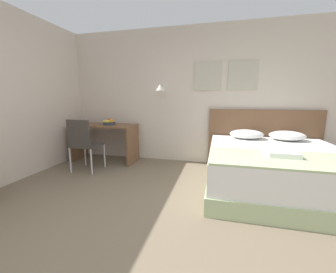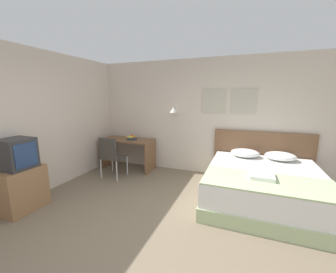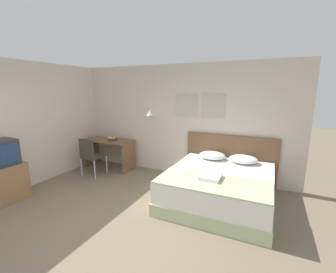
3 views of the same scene
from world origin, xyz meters
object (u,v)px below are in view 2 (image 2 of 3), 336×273
at_px(bed, 263,186).
at_px(pillow_right, 280,156).
at_px(throw_blanket, 267,182).
at_px(tv_stand, 22,189).
at_px(fruit_bowl, 132,138).
at_px(television, 17,154).
at_px(headboard, 261,157).
at_px(pillow_left, 245,153).
at_px(desk_chair, 111,154).
at_px(folded_towel_near_foot, 262,176).
at_px(desk, 128,148).

height_order(bed, pillow_right, pillow_right).
bearing_deg(throw_blanket, tv_stand, -163.68).
xyz_separation_m(fruit_bowl, television, (-0.68, -2.28, 0.13)).
distance_m(headboard, television, 4.51).
xyz_separation_m(pillow_left, television, (-3.30, -2.35, 0.27)).
distance_m(desk_chair, fruit_bowl, 0.73).
bearing_deg(television, folded_towel_near_foot, 18.64).
distance_m(pillow_left, throw_blanket, 1.33).
distance_m(bed, headboard, 1.05).
bearing_deg(pillow_left, throw_blanket, -75.94).
distance_m(folded_towel_near_foot, tv_stand, 3.77).
xyz_separation_m(bed, desk, (-3.08, 0.66, 0.25)).
height_order(pillow_right, folded_towel_near_foot, pillow_right).
height_order(bed, throw_blanket, throw_blanket).
bearing_deg(folded_towel_near_foot, tv_stand, -161.37).
bearing_deg(fruit_bowl, television, -106.61).
bearing_deg(pillow_left, headboard, 43.45).
xyz_separation_m(pillow_right, folded_towel_near_foot, (-0.39, -1.15, -0.02)).
xyz_separation_m(throw_blanket, desk_chair, (-3.09, 0.55, -0.05)).
relative_size(fruit_bowl, television, 0.51).
bearing_deg(pillow_left, desk, -178.86).
bearing_deg(desk, pillow_right, 0.93).
relative_size(headboard, pillow_left, 3.49).
height_order(throw_blanket, fruit_bowl, fruit_bowl).
relative_size(desk, desk_chair, 1.38).
bearing_deg(desk, television, -103.23).
xyz_separation_m(bed, television, (-3.62, -1.64, 0.64)).
xyz_separation_m(throw_blanket, desk, (-3.08, 1.23, -0.06)).
height_order(pillow_left, pillow_right, same).
xyz_separation_m(pillow_right, desk_chair, (-3.41, -0.74, -0.12)).
distance_m(pillow_right, desk, 3.41).
bearing_deg(pillow_right, bed, -114.30).
distance_m(fruit_bowl, tv_stand, 2.42).
height_order(bed, pillow_left, pillow_left).
bearing_deg(pillow_left, bed, -65.70).
height_order(pillow_left, desk, desk).
bearing_deg(desk, pillow_left, 1.14).
xyz_separation_m(fruit_bowl, tv_stand, (-0.68, -2.28, -0.46)).
height_order(bed, folded_towel_near_foot, folded_towel_near_foot).
distance_m(pillow_right, television, 4.60).
bearing_deg(bed, desk, 167.92).
bearing_deg(pillow_left, tv_stand, -144.56).
relative_size(headboard, tv_stand, 2.82).
relative_size(throw_blanket, television, 3.77).
bearing_deg(tv_stand, headboard, 36.23).
height_order(bed, desk_chair, desk_chair).
relative_size(bed, pillow_right, 3.50).
bearing_deg(tv_stand, throw_blanket, 16.32).
height_order(bed, tv_stand, tv_stand).
xyz_separation_m(folded_towel_near_foot, desk, (-3.02, 1.10, -0.10)).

